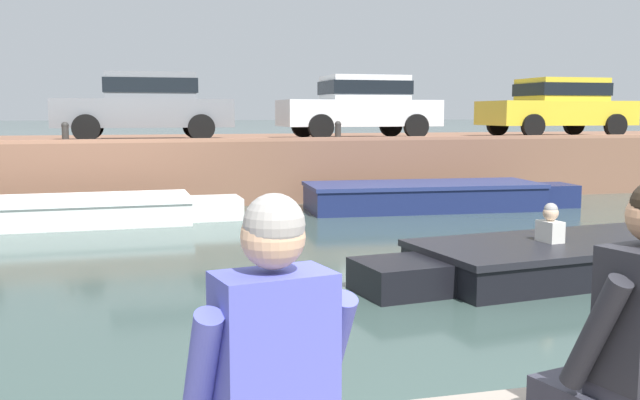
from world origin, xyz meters
name	(u,v)px	position (x,y,z in m)	size (l,w,h in m)	color
ground_plane	(278,268)	(0.00, 6.36, 0.00)	(400.00, 400.00, 0.00)	#384C47
far_quay_wall	(206,165)	(0.00, 15.73, 0.70)	(60.00, 6.00, 1.40)	brown
far_wall_coping	(218,140)	(0.00, 12.85, 1.44)	(60.00, 0.24, 0.08)	#9F6C52
boat_moored_west_white	(62,211)	(-3.10, 10.95, 0.24)	(6.13, 1.89, 0.49)	white
boat_moored_central_navy	(434,196)	(4.34, 11.18, 0.28)	(5.92, 2.07, 0.57)	navy
motorboat_passing	(579,256)	(3.61, 5.03, 0.23)	(5.77, 2.30, 0.93)	black
car_left_inner_grey	(146,103)	(-1.47, 14.36, 2.25)	(3.98, 1.92, 1.54)	slate
car_centre_white	(361,104)	(3.72, 14.36, 2.25)	(3.90, 1.92, 1.54)	white
car_right_inner_yellow	(558,105)	(9.28, 14.36, 2.25)	(3.90, 2.04, 1.54)	yellow
mooring_bollard_mid	(65,132)	(-3.15, 12.98, 1.64)	(0.15, 0.15, 0.44)	#2D2B28
mooring_bollard_east	(338,130)	(2.74, 12.98, 1.64)	(0.15, 0.15, 0.44)	#2D2B28
person_seated_left	(269,377)	(-1.41, -0.55, 1.19)	(0.58, 0.59, 0.96)	#282833
person_seated_right	(637,335)	(0.02, -0.47, 1.19)	(0.58, 0.59, 0.96)	#282833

